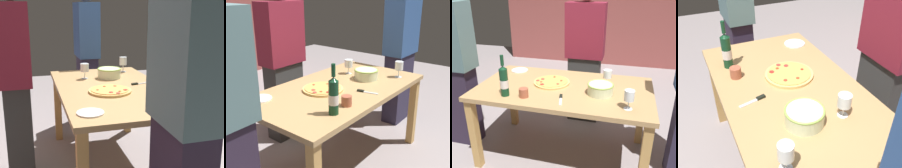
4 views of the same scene
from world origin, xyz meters
TOP-DOWN VIEW (x-y plane):
  - ground_plane at (0.00, 0.00)m, footprint 8.00×8.00m
  - dining_table at (0.00, 0.00)m, footprint 1.60×0.90m
  - pizza at (-0.14, 0.06)m, footprint 0.34×0.34m
  - serving_bowl at (0.34, -0.07)m, footprint 0.23×0.23m
  - wine_bottle at (-0.44, -0.31)m, footprint 0.07×0.07m
  - wine_glass_near_pizza at (0.58, -0.28)m, footprint 0.08×0.08m
  - wine_glass_by_bottle at (0.38, 0.16)m, footprint 0.08×0.08m
  - cup_amber at (-0.27, -0.29)m, footprint 0.08×0.08m
  - side_plate at (-0.59, 0.31)m, footprint 0.18×0.18m
  - pizza_knife at (0.04, -0.25)m, footprint 0.06×0.18m
  - person_host at (-1.13, -0.05)m, footprint 0.42×0.24m
  - person_guest_left at (1.17, -0.01)m, footprint 0.45×0.24m
  - person_guest_right at (0.05, 0.77)m, footprint 0.44×0.24m

SIDE VIEW (x-z plane):
  - ground_plane at x=0.00m, z-range 0.00..0.00m
  - dining_table at x=0.00m, z-range 0.28..1.03m
  - side_plate at x=-0.59m, z-range 0.75..0.76m
  - pizza_knife at x=0.04m, z-range 0.75..0.76m
  - pizza at x=-0.14m, z-range 0.75..0.78m
  - cup_amber at x=-0.27m, z-range 0.75..0.83m
  - serving_bowl at x=0.34m, z-range 0.75..0.85m
  - person_guest_right at x=0.05m, z-range 0.01..1.69m
  - wine_glass_by_bottle at x=0.38m, z-range 0.78..0.93m
  - wine_glass_near_pizza at x=0.58m, z-range 0.78..0.93m
  - person_guest_left at x=1.17m, z-range 0.01..1.71m
  - person_host at x=-1.13m, z-range 0.02..1.75m
  - wine_bottle at x=-0.44m, z-range 0.71..1.06m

